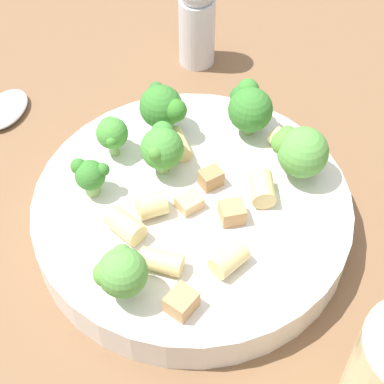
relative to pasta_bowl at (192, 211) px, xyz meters
name	(u,v)px	position (x,y,z in m)	size (l,w,h in m)	color
ground_plane	(192,226)	(0.00, 0.00, -0.02)	(2.00, 2.00, 0.00)	brown
pasta_bowl	(192,211)	(0.00, 0.00, 0.00)	(0.24, 0.24, 0.03)	silver
broccoli_floret_0	(163,107)	(0.06, 0.05, 0.04)	(0.03, 0.04, 0.04)	#9EC175
broccoli_floret_1	(121,272)	(-0.09, 0.02, 0.04)	(0.03, 0.03, 0.04)	#93B766
broccoli_floret_2	(90,175)	(-0.02, 0.07, 0.03)	(0.02, 0.03, 0.03)	#84AD60
broccoli_floret_3	(300,151)	(0.05, -0.07, 0.04)	(0.04, 0.04, 0.04)	#9EC175
broccoli_floret_4	(162,147)	(0.02, 0.03, 0.04)	(0.04, 0.03, 0.04)	#84AD60
broccoli_floret_5	(249,106)	(0.09, -0.02, 0.04)	(0.04, 0.04, 0.04)	#84AD60
broccoli_floret_6	(111,133)	(0.03, 0.08, 0.03)	(0.03, 0.03, 0.03)	#84AD60
rigatoni_0	(284,142)	(0.07, -0.05, 0.02)	(0.02, 0.02, 0.02)	#E0C67F
rigatoni_1	(152,205)	(-0.02, 0.02, 0.02)	(0.02, 0.02, 0.02)	#E0C67F
rigatoni_2	(125,226)	(-0.04, 0.03, 0.02)	(0.02, 0.02, 0.03)	#E0C67F
rigatoni_3	(179,144)	(0.05, 0.03, 0.02)	(0.01, 0.01, 0.03)	#E0C67F
rigatoni_4	(229,259)	(-0.05, -0.04, 0.02)	(0.02, 0.02, 0.03)	#E0C67F
rigatoni_5	(262,189)	(0.02, -0.05, 0.02)	(0.02, 0.02, 0.03)	#E0C67F
rigatoni_6	(164,262)	(-0.06, 0.00, 0.02)	(0.02, 0.02, 0.03)	#E0C67F
chicken_chunk_0	(211,178)	(0.02, -0.01, 0.02)	(0.02, 0.01, 0.01)	#A87A4C
chicken_chunk_1	(186,202)	(-0.01, 0.00, 0.02)	(0.02, 0.02, 0.01)	tan
chicken_chunk_2	(181,302)	(-0.09, -0.02, 0.02)	(0.02, 0.02, 0.01)	tan
chicken_chunk_3	(232,212)	(-0.01, -0.03, 0.02)	(0.02, 0.02, 0.01)	tan
pepper_shaker	(197,20)	(0.20, 0.06, 0.03)	(0.03, 0.03, 0.09)	silver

